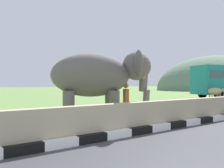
{
  "coord_description": "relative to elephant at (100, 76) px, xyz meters",
  "views": [
    {
      "loc": [
        -3.24,
        -1.93,
        1.61
      ],
      "look_at": [
        2.17,
        5.4,
        1.6
      ],
      "focal_mm": 37.62,
      "sensor_mm": 36.0,
      "label": 1
    }
  ],
  "objects": [
    {
      "name": "striped_curb",
      "position": [
        -2.24,
        -2.31,
        -1.78
      ],
      "size": [
        16.2,
        0.2,
        0.24
      ],
      "color": "white",
      "rests_on": "ground_plane"
    },
    {
      "name": "barrier_parapet",
      "position": [
        0.11,
        -2.01,
        -1.4
      ],
      "size": [
        28.0,
        0.36,
        1.0
      ],
      "primitive_type": "cube",
      "color": "tan",
      "rests_on": "ground_plane"
    },
    {
      "name": "elephant",
      "position": [
        0.0,
        0.0,
        0.0
      ],
      "size": [
        3.99,
        3.35,
        2.91
      ],
      "color": "#645C59",
      "rests_on": "ground_plane"
    },
    {
      "name": "person_handler",
      "position": [
        1.14,
        -0.24,
        -0.98
      ],
      "size": [
        0.45,
        0.55,
        1.66
      ],
      "color": "navy",
      "rests_on": "ground_plane"
    },
    {
      "name": "cow_near",
      "position": [
        15.83,
        4.22,
        -1.03
      ],
      "size": [
        1.91,
        1.1,
        1.23
      ],
      "color": "tan",
      "rests_on": "ground_plane"
    },
    {
      "name": "hill_east",
      "position": [
        53.11,
        25.1,
        -1.9
      ],
      "size": [
        34.3,
        27.44,
        17.73
      ],
      "color": "slate",
      "rests_on": "ground_plane"
    }
  ]
}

